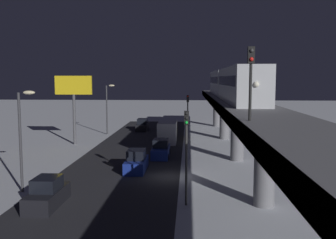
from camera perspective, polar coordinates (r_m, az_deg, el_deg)
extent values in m
plane|color=silver|center=(33.50, 0.24, -8.59)|extent=(240.00, 240.00, 0.00)
cube|color=#28282D|center=(34.04, -7.61, -8.40)|extent=(11.00, 86.12, 0.01)
cube|color=slate|center=(32.87, 12.02, 1.30)|extent=(5.00, 86.12, 0.80)
cube|color=#38383D|center=(32.58, 7.88, 1.34)|extent=(0.24, 84.40, 0.80)
cylinder|color=slate|center=(68.68, 7.38, 1.22)|extent=(1.40, 1.40, 5.42)
cylinder|color=slate|center=(54.44, 8.48, -0.07)|extent=(1.40, 1.40, 5.42)
cylinder|color=slate|center=(40.28, 10.36, -2.26)|extent=(1.40, 1.40, 5.42)
cylinder|color=slate|center=(26.33, 14.28, -6.78)|extent=(1.40, 1.40, 5.42)
cube|color=#B7BABF|center=(38.49, 10.77, 5.14)|extent=(2.90, 18.00, 3.40)
cube|color=black|center=(38.48, 10.78, 5.75)|extent=(2.94, 16.20, 0.90)
cube|color=#B7BABF|center=(56.98, 8.30, 5.46)|extent=(2.90, 18.00, 3.40)
cube|color=black|center=(56.97, 8.30, 5.87)|extent=(2.94, 16.20, 0.90)
sphere|color=white|center=(29.54, 13.09, 5.16)|extent=(0.44, 0.44, 0.44)
cylinder|color=black|center=(21.11, 12.23, 4.13)|extent=(0.16, 0.16, 3.20)
cube|color=black|center=(21.14, 12.35, 9.42)|extent=(0.36, 0.28, 0.90)
sphere|color=#333333|center=(21.00, 12.44, 10.07)|extent=(0.22, 0.22, 0.22)
sphere|color=red|center=(20.97, 12.41, 8.82)|extent=(0.22, 0.22, 0.22)
cube|color=navy|center=(41.70, -1.10, -4.89)|extent=(1.80, 4.66, 1.10)
cube|color=black|center=(41.52, -1.11, -3.55)|extent=(1.58, 2.24, 0.87)
cylinder|color=black|center=(43.22, -2.09, -4.81)|extent=(0.20, 0.64, 0.64)
cylinder|color=black|center=(43.10, 0.18, -4.83)|extent=(0.20, 0.64, 0.64)
cylinder|color=black|center=(40.40, -2.47, -5.58)|extent=(0.20, 0.64, 0.64)
cylinder|color=black|center=(40.28, -0.04, -5.61)|extent=(0.20, 0.64, 0.64)
cube|color=black|center=(27.26, -17.62, -11.14)|extent=(1.80, 4.49, 1.10)
cube|color=black|center=(26.99, -17.69, -9.14)|extent=(1.58, 2.15, 0.87)
cube|color=navy|center=(35.69, -4.77, -6.78)|extent=(1.80, 4.48, 1.10)
cube|color=black|center=(35.48, -4.78, -5.23)|extent=(1.58, 2.15, 0.87)
cube|color=black|center=(63.08, -3.84, -1.15)|extent=(1.80, 4.50, 1.10)
cube|color=black|center=(62.96, -3.84, -0.26)|extent=(1.58, 2.16, 0.87)
cube|color=gold|center=(54.56, 0.13, -1.58)|extent=(2.30, 2.20, 2.40)
cube|color=silver|center=(50.77, -0.10, -1.93)|extent=(2.40, 5.00, 2.80)
cylinder|color=#2D2D2D|center=(25.63, 2.76, -6.87)|extent=(0.16, 0.16, 5.50)
cube|color=black|center=(25.10, 2.79, 0.27)|extent=(0.32, 0.32, 0.90)
sphere|color=black|center=(24.89, 2.80, 0.91)|extent=(0.20, 0.20, 0.20)
sphere|color=black|center=(24.92, 2.79, 0.23)|extent=(0.20, 0.20, 0.20)
sphere|color=#19E53F|center=(24.96, 2.79, -0.46)|extent=(0.20, 0.20, 0.20)
cylinder|color=#2D2D2D|center=(49.80, 2.96, -0.53)|extent=(0.16, 0.16, 5.50)
cube|color=black|center=(49.53, 2.98, 3.15)|extent=(0.32, 0.32, 0.90)
sphere|color=red|center=(49.33, 2.98, 3.48)|extent=(0.20, 0.20, 0.20)
sphere|color=black|center=(49.35, 2.98, 3.13)|extent=(0.20, 0.20, 0.20)
sphere|color=black|center=(49.36, 2.98, 2.79)|extent=(0.20, 0.20, 0.20)
cylinder|color=#4C4C51|center=(50.82, -13.86, 0.00)|extent=(0.36, 0.36, 6.50)
cube|color=yellow|center=(50.55, -13.99, 5.02)|extent=(4.80, 0.30, 2.40)
cylinder|color=#38383D|center=(30.48, -21.25, -3.28)|extent=(0.20, 0.20, 7.50)
ellipsoid|color=#F4E5B2|center=(29.80, -20.12, 3.81)|extent=(0.90, 0.44, 0.30)
cylinder|color=#38383D|center=(58.91, -9.16, 1.40)|extent=(0.20, 0.20, 7.50)
ellipsoid|color=#F4E5B2|center=(58.56, -8.45, 5.06)|extent=(0.90, 0.44, 0.30)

